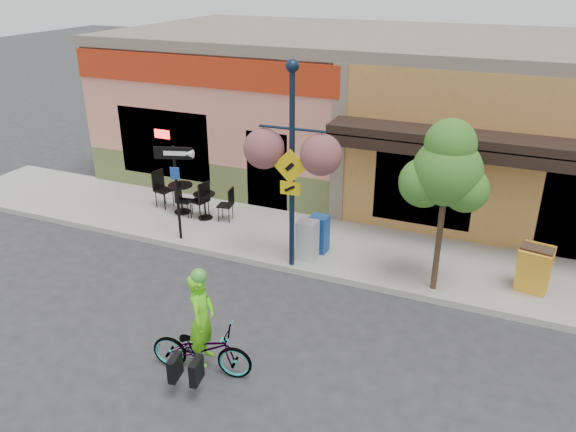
% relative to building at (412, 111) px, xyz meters
% --- Properties ---
extents(ground, '(90.00, 90.00, 0.00)m').
position_rel_building_xyz_m(ground, '(0.00, -7.50, -2.25)').
color(ground, '#2D2D30').
rests_on(ground, ground).
extents(sidewalk, '(24.00, 3.00, 0.15)m').
position_rel_building_xyz_m(sidewalk, '(0.00, -5.50, -2.17)').
color(sidewalk, '#9E9B93').
rests_on(sidewalk, ground).
extents(curb, '(24.00, 0.12, 0.15)m').
position_rel_building_xyz_m(curb, '(0.00, -6.95, -2.17)').
color(curb, '#A8A59E').
rests_on(curb, ground).
extents(building, '(18.20, 8.20, 4.50)m').
position_rel_building_xyz_m(building, '(0.00, 0.00, 0.00)').
color(building, tan).
rests_on(building, ground).
extents(bicycle, '(1.83, 0.89, 0.92)m').
position_rel_building_xyz_m(bicycle, '(-1.16, -10.65, -1.79)').
color(bicycle, maroon).
rests_on(bicycle, ground).
extents(cyclist_rider, '(0.48, 0.65, 1.64)m').
position_rel_building_xyz_m(cyclist_rider, '(-1.11, -10.65, -1.43)').
color(cyclist_rider, '#61E518').
rests_on(cyclist_rider, ground).
extents(lamp_post, '(1.48, 0.65, 4.54)m').
position_rel_building_xyz_m(lamp_post, '(-1.11, -6.85, 0.17)').
color(lamp_post, '#101F33').
rests_on(lamp_post, sidewalk).
extents(one_way_sign, '(0.92, 0.47, 2.37)m').
position_rel_building_xyz_m(one_way_sign, '(-4.15, -6.70, -0.92)').
color(one_way_sign, black).
rests_on(one_way_sign, sidewalk).
extents(cafe_set_left, '(1.90, 1.21, 1.05)m').
position_rel_building_xyz_m(cafe_set_left, '(-5.00, -5.32, -1.57)').
color(cafe_set_left, black).
rests_on(cafe_set_left, sidewalk).
extents(cafe_set_right, '(1.64, 0.99, 0.92)m').
position_rel_building_xyz_m(cafe_set_right, '(-4.21, -5.41, -1.64)').
color(cafe_set_right, black).
rests_on(cafe_set_right, sidewalk).
extents(newspaper_box_blue, '(0.42, 0.38, 0.89)m').
position_rel_building_xyz_m(newspaper_box_blue, '(-0.78, -6.00, -1.65)').
color(newspaper_box_blue, '#184793').
rests_on(newspaper_box_blue, sidewalk).
extents(newspaper_box_grey, '(0.45, 0.41, 0.94)m').
position_rel_building_xyz_m(newspaper_box_grey, '(-0.89, -6.47, -1.63)').
color(newspaper_box_grey, '#B9B9B9').
rests_on(newspaper_box_grey, sidewalk).
extents(street_tree, '(1.84, 1.84, 3.65)m').
position_rel_building_xyz_m(street_tree, '(2.01, -6.64, -0.27)').
color(street_tree, '#3D7A26').
rests_on(street_tree, sidewalk).
extents(sandwich_board, '(0.69, 0.56, 1.03)m').
position_rel_building_xyz_m(sandwich_board, '(3.84, -6.19, -1.59)').
color(sandwich_board, gold).
rests_on(sandwich_board, sidewalk).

